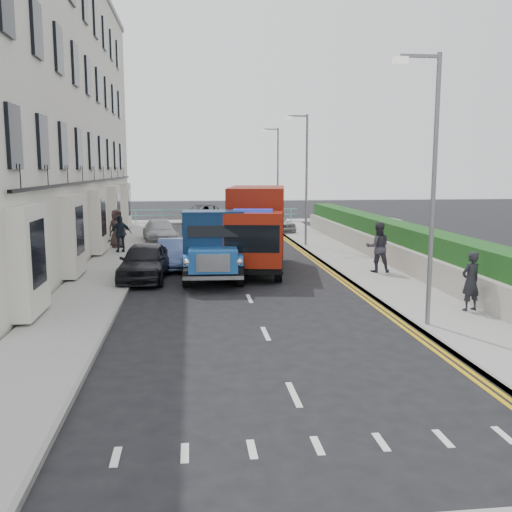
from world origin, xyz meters
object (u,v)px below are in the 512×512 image
lamp_near (429,176)px  pedestrian_east_near (471,281)px  lamp_far (276,171)px  lamp_mid (304,172)px  bedford_lorry (213,250)px  parked_car_front (145,262)px  red_lorry (256,226)px

lamp_near → pedestrian_east_near: bearing=33.2°
lamp_far → lamp_mid: bearing=-90.0°
bedford_lorry → parked_car_front: bearing=169.3°
pedestrian_east_near → lamp_far: bearing=-103.9°
parked_car_front → bedford_lorry: bearing=-9.2°
red_lorry → lamp_far: bearing=88.1°
bedford_lorry → red_lorry: 3.13m
parked_car_front → pedestrian_east_near: (9.70, -6.33, 0.27)m
bedford_lorry → pedestrian_east_near: bedford_lorry is taller
pedestrian_east_near → red_lorry: bearing=-75.6°
lamp_near → bedford_lorry: 9.15m
lamp_near → lamp_far: 26.00m
parked_car_front → lamp_far: bearing=71.1°
parked_car_front → pedestrian_east_near: size_ratio=2.43×
lamp_near → red_lorry: bearing=109.4°
bedford_lorry → lamp_far: bearing=77.2°
lamp_mid → bedford_lorry: bearing=-120.0°
bedford_lorry → lamp_mid: bearing=62.5°
lamp_far → parked_car_front: bearing=-112.9°
lamp_mid → parked_car_front: size_ratio=1.67×
lamp_far → pedestrian_east_near: lamp_far is taller
red_lorry → parked_car_front: bearing=-148.4°
lamp_near → red_lorry: (-3.32, 9.40, -2.18)m
lamp_far → parked_car_front: size_ratio=1.67×
bedford_lorry → red_lorry: size_ratio=0.83×
lamp_near → lamp_mid: bearing=90.0°
lamp_near → parked_car_front: 11.35m
parked_car_front → red_lorry: bearing=26.2°
lamp_mid → pedestrian_east_near: size_ratio=4.06×
red_lorry → pedestrian_east_near: red_lorry is taller
lamp_mid → lamp_far: same height
lamp_mid → red_lorry: 7.70m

